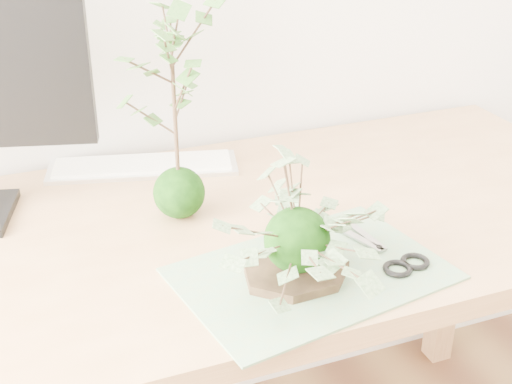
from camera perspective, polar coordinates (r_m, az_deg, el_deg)
desk at (r=1.30m, az=-2.60°, el=-5.93°), size 1.60×0.70×0.74m
cutting_mat at (r=1.12m, az=4.50°, el=-6.52°), size 0.45×0.34×0.00m
stone_dish at (r=1.11m, az=3.23°, el=-6.44°), size 0.18×0.18×0.01m
ivy_kokedama at (r=1.05m, az=3.38°, el=-1.61°), size 0.35×0.35×0.20m
maple_kokedama at (r=1.19m, az=-6.70°, el=9.64°), size 0.26×0.26×0.39m
keyboard at (r=1.48m, az=-9.03°, el=2.08°), size 0.40×0.20×0.01m
scissors at (r=1.16m, az=10.86°, el=-5.29°), size 0.09×0.20×0.01m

